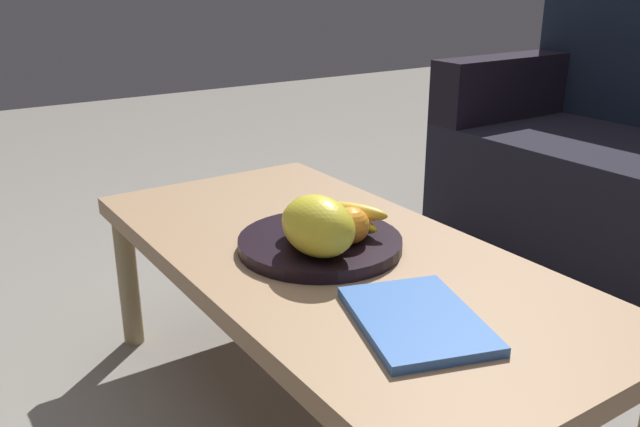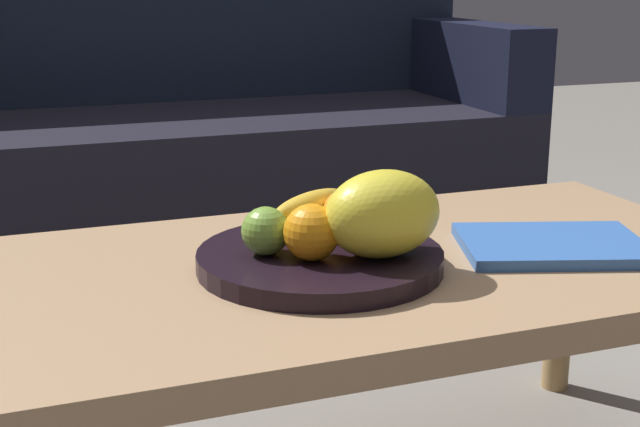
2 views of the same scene
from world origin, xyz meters
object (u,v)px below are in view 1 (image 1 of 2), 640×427
object	(u,v)px
magazine	(417,320)
orange_left	(300,220)
coffee_table	(333,272)
fruit_bowl	(320,243)
banana_bunch	(349,218)
melon_large_front	(318,226)
orange_front	(351,225)
apple_front	(304,211)

from	to	relation	value
magazine	orange_left	bearing A→B (deg)	-163.11
coffee_table	fruit_bowl	xyz separation A→B (m)	(-0.03, -0.01, 0.06)
coffee_table	fruit_bowl	world-z (taller)	fruit_bowl
fruit_bowl	banana_bunch	size ratio (longest dim) A/B	1.94
orange_left	banana_bunch	xyz separation A→B (m)	(0.02, 0.10, -0.01)
melon_large_front	banana_bunch	world-z (taller)	melon_large_front
orange_front	banana_bunch	world-z (taller)	orange_front
banana_bunch	orange_front	bearing A→B (deg)	-32.35
fruit_bowl	orange_left	world-z (taller)	orange_left
apple_front	orange_left	bearing A→B (deg)	-40.03
coffee_table	melon_large_front	distance (m)	0.14
melon_large_front	magazine	distance (m)	0.27
melon_large_front	magazine	world-z (taller)	melon_large_front
apple_front	fruit_bowl	bearing A→B (deg)	-6.92
orange_front	orange_left	xyz separation A→B (m)	(-0.08, -0.07, 0.00)
melon_large_front	magazine	xyz separation A→B (m)	(0.26, 0.01, -0.07)
orange_front	apple_front	size ratio (longest dim) A/B	1.13
fruit_bowl	melon_large_front	size ratio (longest dim) A/B	2.06
orange_left	apple_front	distance (m)	0.06
orange_left	fruit_bowl	bearing A→B (deg)	54.14
coffee_table	melon_large_front	xyz separation A→B (m)	(0.04, -0.06, 0.12)
melon_large_front	orange_front	distance (m)	0.09
orange_left	apple_front	size ratio (longest dim) A/B	1.15
orange_left	coffee_table	bearing A→B (deg)	43.38
coffee_table	melon_large_front	bearing A→B (deg)	-57.18
orange_front	fruit_bowl	bearing A→B (deg)	-147.32
orange_left	banana_bunch	distance (m)	0.10
orange_front	magazine	world-z (taller)	orange_front
melon_large_front	orange_left	size ratio (longest dim) A/B	2.17
coffee_table	orange_left	world-z (taller)	orange_left
fruit_bowl	banana_bunch	bearing A→B (deg)	88.98
fruit_bowl	magazine	world-z (taller)	fruit_bowl
melon_large_front	orange_left	distance (m)	0.09
fruit_bowl	orange_front	bearing A→B (deg)	32.68
banana_bunch	magazine	distance (m)	0.35
orange_front	coffee_table	bearing A→B (deg)	-144.26
coffee_table	magazine	size ratio (longest dim) A/B	4.70
orange_left	apple_front	xyz separation A→B (m)	(-0.05, 0.04, -0.00)
fruit_bowl	orange_front	xyz separation A→B (m)	(0.05, 0.03, 0.05)
magazine	melon_large_front	bearing A→B (deg)	-159.86
magazine	fruit_bowl	bearing A→B (deg)	-168.68
orange_front	banana_bunch	xyz separation A→B (m)	(-0.05, 0.03, -0.01)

